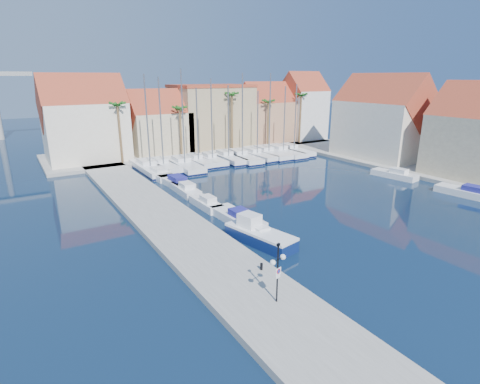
# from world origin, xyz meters

# --- Properties ---
(ground) EXTENTS (260.00, 260.00, 0.00)m
(ground) POSITION_xyz_m (0.00, 0.00, 0.00)
(ground) COLOR black
(ground) RESTS_ON ground
(quay_west) EXTENTS (6.00, 77.00, 0.50)m
(quay_west) POSITION_xyz_m (-9.00, 13.50, 0.25)
(quay_west) COLOR gray
(quay_west) RESTS_ON ground
(shore_north) EXTENTS (54.00, 16.00, 0.50)m
(shore_north) POSITION_xyz_m (10.00, 48.00, 0.25)
(shore_north) COLOR gray
(shore_north) RESTS_ON ground
(shore_east) EXTENTS (12.00, 60.00, 0.50)m
(shore_east) POSITION_xyz_m (32.00, 15.00, 0.25)
(shore_east) COLOR gray
(shore_east) RESTS_ON ground
(lamp_post) EXTENTS (1.27, 0.60, 3.83)m
(lamp_post) POSITION_xyz_m (-8.48, -1.06, 3.01)
(lamp_post) COLOR black
(lamp_post) RESTS_ON quay_west
(bollard) EXTENTS (0.20, 0.20, 0.49)m
(bollard) POSITION_xyz_m (-7.04, 2.59, 0.74)
(bollard) COLOR black
(bollard) RESTS_ON quay_west
(fishing_boat) EXTENTS (3.47, 6.79, 2.27)m
(fishing_boat) POSITION_xyz_m (-4.06, 7.26, 0.75)
(fishing_boat) COLOR #0D1D4F
(fishing_boat) RESTS_ON ground
(motorboat_west_0) EXTENTS (1.72, 5.10, 1.40)m
(motorboat_west_0) POSITION_xyz_m (-3.78, 8.02, 0.51)
(motorboat_west_0) COLOR white
(motorboat_west_0) RESTS_ON ground
(motorboat_west_1) EXTENTS (2.45, 6.94, 1.40)m
(motorboat_west_1) POSITION_xyz_m (-3.14, 12.09, 0.51)
(motorboat_west_1) COLOR white
(motorboat_west_1) RESTS_ON ground
(motorboat_west_2) EXTENTS (1.71, 5.15, 1.40)m
(motorboat_west_2) POSITION_xyz_m (-3.78, 17.49, 0.51)
(motorboat_west_2) COLOR white
(motorboat_west_2) RESTS_ON ground
(motorboat_west_3) EXTENTS (2.04, 5.90, 1.40)m
(motorboat_west_3) POSITION_xyz_m (-3.57, 23.47, 0.51)
(motorboat_west_3) COLOR white
(motorboat_west_3) RESTS_ON ground
(motorboat_west_4) EXTENTS (2.74, 7.20, 1.40)m
(motorboat_west_4) POSITION_xyz_m (-3.26, 27.27, 0.51)
(motorboat_west_4) COLOR white
(motorboat_west_4) RESTS_ON ground
(motorboat_west_5) EXTENTS (2.90, 7.52, 1.40)m
(motorboat_west_5) POSITION_xyz_m (-3.74, 32.65, 0.51)
(motorboat_west_5) COLOR white
(motorboat_west_5) RESTS_ON ground
(motorboat_west_6) EXTENTS (1.81, 5.50, 1.40)m
(motorboat_west_6) POSITION_xyz_m (-3.09, 37.24, 0.51)
(motorboat_west_6) COLOR white
(motorboat_west_6) RESTS_ON ground
(motorboat_east_0) EXTENTS (2.98, 7.13, 1.40)m
(motorboat_east_0) POSITION_xyz_m (24.01, 4.79, 0.51)
(motorboat_east_0) COLOR white
(motorboat_east_0) RESTS_ON ground
(motorboat_east_1) EXTENTS (2.84, 6.35, 1.40)m
(motorboat_east_1) POSITION_xyz_m (24.01, 14.77, 0.51)
(motorboat_east_1) COLOR white
(motorboat_east_1) RESTS_ON ground
(sailboat_0) EXTENTS (3.02, 11.27, 13.76)m
(sailboat_0) POSITION_xyz_m (-3.72, 36.16, 0.58)
(sailboat_0) COLOR white
(sailboat_0) RESTS_ON ground
(sailboat_1) EXTENTS (3.03, 9.58, 13.41)m
(sailboat_1) POSITION_xyz_m (-1.60, 36.45, 0.61)
(sailboat_1) COLOR white
(sailboat_1) RESTS_ON ground
(sailboat_2) EXTENTS (3.54, 11.40, 14.50)m
(sailboat_2) POSITION_xyz_m (1.45, 35.50, 0.59)
(sailboat_2) COLOR white
(sailboat_2) RESTS_ON ground
(sailboat_3) EXTENTS (2.68, 8.83, 11.83)m
(sailboat_3) POSITION_xyz_m (4.21, 36.46, 0.60)
(sailboat_3) COLOR white
(sailboat_3) RESTS_ON ground
(sailboat_4) EXTENTS (2.62, 8.52, 13.15)m
(sailboat_4) POSITION_xyz_m (6.64, 36.25, 0.63)
(sailboat_4) COLOR white
(sailboat_4) RESTS_ON ground
(sailboat_5) EXTENTS (3.13, 10.16, 12.11)m
(sailboat_5) POSITION_xyz_m (9.68, 36.41, 0.58)
(sailboat_5) COLOR white
(sailboat_5) RESTS_ON ground
(sailboat_6) EXTENTS (3.64, 11.17, 13.99)m
(sailboat_6) POSITION_xyz_m (11.96, 35.85, 0.59)
(sailboat_6) COLOR white
(sailboat_6) RESTS_ON ground
(sailboat_7) EXTENTS (3.07, 10.17, 11.19)m
(sailboat_7) POSITION_xyz_m (14.95, 35.89, 0.57)
(sailboat_7) COLOR white
(sailboat_7) RESTS_ON ground
(sailboat_8) EXTENTS (3.16, 11.47, 13.97)m
(sailboat_8) POSITION_xyz_m (17.60, 36.18, 0.58)
(sailboat_8) COLOR white
(sailboat_8) RESTS_ON ground
(sailboat_9) EXTENTS (3.20, 11.52, 11.85)m
(sailboat_9) POSITION_xyz_m (20.54, 35.86, 0.56)
(sailboat_9) COLOR white
(sailboat_9) RESTS_ON ground
(sailboat_10) EXTENTS (3.06, 10.36, 12.17)m
(sailboat_10) POSITION_xyz_m (22.90, 35.68, 0.58)
(sailboat_10) COLOR white
(sailboat_10) RESTS_ON ground
(building_0) EXTENTS (12.30, 9.00, 13.50)m
(building_0) POSITION_xyz_m (-10.00, 47.00, 6.52)
(building_0) COLOR beige
(building_0) RESTS_ON shore_north
(building_1) EXTENTS (10.30, 8.00, 11.00)m
(building_1) POSITION_xyz_m (2.00, 47.00, 5.30)
(building_1) COLOR tan
(building_1) RESTS_ON shore_north
(building_2) EXTENTS (14.20, 10.20, 11.50)m
(building_2) POSITION_xyz_m (13.00, 48.00, 6.26)
(building_2) COLOR tan
(building_2) RESTS_ON shore_north
(building_3) EXTENTS (10.30, 8.00, 12.00)m
(building_3) POSITION_xyz_m (25.00, 47.00, 5.86)
(building_3) COLOR tan
(building_3) RESTS_ON shore_north
(building_4) EXTENTS (8.30, 8.00, 14.00)m
(building_4) POSITION_xyz_m (34.00, 46.00, 6.97)
(building_4) COLOR silver
(building_4) RESTS_ON shore_north
(building_6) EXTENTS (9.00, 14.30, 13.50)m
(building_6) POSITION_xyz_m (32.00, 24.00, 6.52)
(building_6) COLOR beige
(building_6) RESTS_ON shore_east
(palm_0) EXTENTS (2.60, 2.60, 10.15)m
(palm_0) POSITION_xyz_m (-6.00, 42.00, 9.08)
(palm_0) COLOR brown
(palm_0) RESTS_ON shore_north
(palm_1) EXTENTS (2.60, 2.60, 9.15)m
(palm_1) POSITION_xyz_m (4.00, 42.00, 8.14)
(palm_1) COLOR brown
(palm_1) RESTS_ON shore_north
(palm_2) EXTENTS (2.60, 2.60, 11.15)m
(palm_2) POSITION_xyz_m (14.00, 42.00, 10.02)
(palm_2) COLOR brown
(palm_2) RESTS_ON shore_north
(palm_3) EXTENTS (2.60, 2.60, 9.65)m
(palm_3) POSITION_xyz_m (22.00, 42.00, 8.61)
(palm_3) COLOR brown
(palm_3) RESTS_ON shore_north
(palm_4) EXTENTS (2.60, 2.60, 10.65)m
(palm_4) POSITION_xyz_m (30.00, 42.00, 9.55)
(palm_4) COLOR brown
(palm_4) RESTS_ON shore_north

